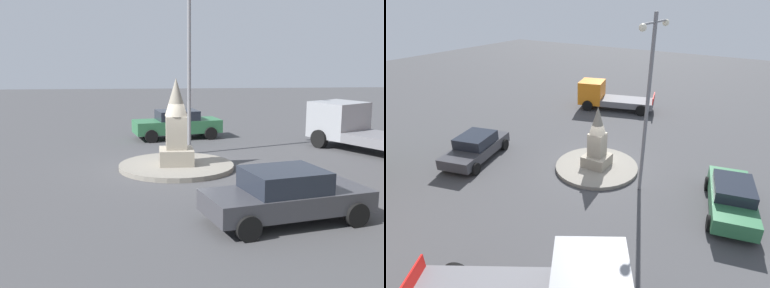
{
  "view_description": "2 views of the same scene",
  "coord_description": "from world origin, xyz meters",
  "views": [
    {
      "loc": [
        0.89,
        18.71,
        4.49
      ],
      "look_at": [
        -0.56,
        0.53,
        1.05
      ],
      "focal_mm": 47.04,
      "sensor_mm": 36.0,
      "label": 1
    },
    {
      "loc": [
        -13.15,
        -6.87,
        8.42
      ],
      "look_at": [
        -0.48,
        0.87,
        1.41
      ],
      "focal_mm": 29.52,
      "sensor_mm": 36.0,
      "label": 2
    }
  ],
  "objects": [
    {
      "name": "car_green_passing",
      "position": [
        -0.36,
        -6.62,
        0.75
      ],
      "size": [
        4.63,
        2.65,
        1.44
      ],
      "color": "#2D6B42",
      "rests_on": "ground"
    },
    {
      "name": "truck_orange_approaching",
      "position": [
        9.17,
        4.11,
        1.02
      ],
      "size": [
        3.56,
        6.23,
        2.19
      ],
      "color": "orange",
      "rests_on": "ground"
    },
    {
      "name": "car_dark_grey_parked_right",
      "position": [
        -2.56,
        6.29,
        0.74
      ],
      "size": [
        4.68,
        2.9,
        1.44
      ],
      "color": "#38383D",
      "rests_on": "ground"
    },
    {
      "name": "monument",
      "position": [
        0.0,
        0.0,
        1.58
      ],
      "size": [
        1.28,
        1.28,
        3.28
      ],
      "color": "gray",
      "rests_on": "traffic_island"
    },
    {
      "name": "traffic_island",
      "position": [
        0.0,
        0.0,
        0.09
      ],
      "size": [
        4.38,
        4.38,
        0.18
      ],
      "primitive_type": "cylinder",
      "color": "gray",
      "rests_on": "ground"
    },
    {
      "name": "streetlamp",
      "position": [
        -0.69,
        -2.71,
        4.75
      ],
      "size": [
        2.9,
        0.28,
        7.88
      ],
      "color": "slate",
      "rests_on": "ground"
    },
    {
      "name": "ground_plane",
      "position": [
        0.0,
        0.0,
        0.0
      ],
      "size": [
        80.0,
        80.0,
        0.0
      ],
      "primitive_type": "plane",
      "color": "#424244"
    }
  ]
}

